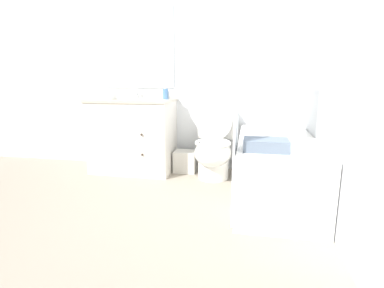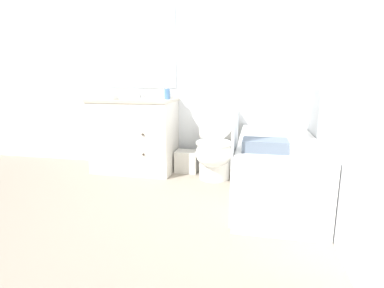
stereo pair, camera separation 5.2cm
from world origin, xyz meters
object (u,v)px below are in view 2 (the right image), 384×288
Objects in this scene: vanity_cabinet at (135,135)px; tissue_box at (167,95)px; sink_faucet at (139,95)px; soap_dispenser at (167,94)px; hand_towel_folded at (104,95)px; toilet at (215,148)px; bathtub at (276,167)px; bath_towel_folded at (265,145)px; wastebasket at (187,161)px.

vanity_cabinet is 7.46× the size of tissue_box.
sink_faucet is (-0.00, 0.17, 0.45)m from vanity_cabinet.
soap_dispenser is (0.39, 0.04, 0.48)m from vanity_cabinet.
hand_towel_folded is (-0.30, -0.30, 0.01)m from sink_faucet.
hand_towel_folded is at bearing -157.30° from vanity_cabinet.
sink_faucet is at bearing 161.54° from soap_dispenser.
bathtub is at bearing -35.41° from toilet.
hand_towel_folded reaches higher than vanity_cabinet.
toilet is 0.77m from bathtub.
vanity_cabinet is 3.43× the size of hand_towel_folded.
hand_towel_folded reaches higher than toilet.
bath_towel_folded reaches higher than bathtub.
hand_towel_folded is at bearing 152.66° from bath_towel_folded.
soap_dispenser is 0.71m from hand_towel_folded.
soap_dispenser is 1.56m from bath_towel_folded.
sink_faucet is at bearing 140.51° from bath_towel_folded.
tissue_box reaches higher than bathtub.
sink_faucet reaches higher than bathtub.
vanity_cabinet is 1.81m from bath_towel_folded.
tissue_box is 0.87× the size of soap_dispenser.
hand_towel_folded is at bearing -166.47° from soap_dispenser.
soap_dispenser is at bearing -173.07° from wastebasket.
vanity_cabinet is 2.89× the size of bath_towel_folded.
bathtub is (0.62, -0.44, -0.06)m from toilet.
bathtub is at bearing -25.00° from soap_dispenser.
vanity_cabinet is at bearing -173.62° from wastebasket.
bath_towel_folded is (0.85, -1.11, 0.47)m from wastebasket.
bath_towel_folded is (1.11, -1.18, -0.30)m from tissue_box.
toilet is 2.59× the size of bath_towel_folded.
soap_dispenser is at bearing 155.00° from bathtub.
tissue_box is 0.46× the size of hand_towel_folded.
wastebasket is 0.93× the size of hand_towel_folded.
vanity_cabinet reaches higher than wastebasket.
vanity_cabinet is 0.60m from tissue_box.
toilet is (0.97, -0.25, -0.55)m from sink_faucet.
bathtub is (1.59, -0.52, -0.15)m from vanity_cabinet.
vanity_cabinet reaches higher than bathtub.
bathtub is at bearing -23.44° from sink_faucet.
tissue_box is at bearing 133.35° from bath_towel_folded.
sink_faucet is 0.09× the size of bathtub.
soap_dispenser is (0.04, -0.10, 0.02)m from tissue_box.
toilet is at bearing 2.28° from hand_towel_folded.
sink_faucet is 0.51× the size of hand_towel_folded.
vanity_cabinet is 0.56m from hand_towel_folded.
soap_dispenser reaches higher than toilet.
bath_towel_folded is (1.47, -1.04, 0.16)m from vanity_cabinet.
tissue_box is 0.11m from soap_dispenser.
hand_towel_folded is (-1.27, -0.05, 0.56)m from toilet.
bath_towel_folded is at bearing -45.11° from soap_dispenser.
wastebasket is (0.61, -0.10, -0.76)m from sink_faucet.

